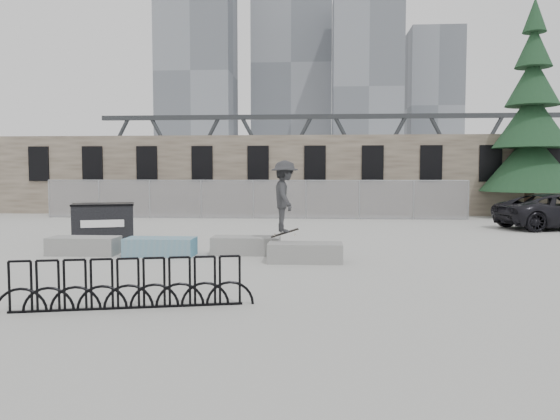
% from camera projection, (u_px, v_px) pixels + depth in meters
% --- Properties ---
extents(ground, '(120.00, 120.00, 0.00)m').
position_uv_depth(ground, '(203.00, 255.00, 16.04)').
color(ground, '#A7A7A3').
rests_on(ground, ground).
extents(stone_wall, '(36.00, 2.58, 4.50)m').
position_uv_depth(stone_wall, '(261.00, 175.00, 32.04)').
color(stone_wall, brown).
rests_on(stone_wall, ground).
extents(chainlink_fence, '(22.06, 0.06, 2.02)m').
position_uv_depth(chainlink_fence, '(253.00, 199.00, 28.40)').
color(chainlink_fence, gray).
rests_on(chainlink_fence, ground).
extents(planter_far_left, '(2.00, 0.90, 0.52)m').
position_uv_depth(planter_far_left, '(84.00, 245.00, 16.06)').
color(planter_far_left, gray).
rests_on(planter_far_left, ground).
extents(planter_center_left, '(2.00, 0.90, 0.52)m').
position_uv_depth(planter_center_left, '(160.00, 246.00, 15.84)').
color(planter_center_left, teal).
rests_on(planter_center_left, ground).
extents(planter_center_right, '(2.00, 0.90, 0.52)m').
position_uv_depth(planter_center_right, '(246.00, 245.00, 16.14)').
color(planter_center_right, gray).
rests_on(planter_center_right, ground).
extents(planter_offset, '(2.00, 0.90, 0.52)m').
position_uv_depth(planter_offset, '(305.00, 252.00, 14.69)').
color(planter_offset, gray).
rests_on(planter_offset, ground).
extents(dumpster, '(2.33, 1.84, 1.34)m').
position_uv_depth(dumpster, '(104.00, 223.00, 18.87)').
color(dumpster, black).
rests_on(dumpster, ground).
extents(bike_rack, '(4.38, 1.07, 0.90)m').
position_uv_depth(bike_rack, '(128.00, 284.00, 9.66)').
color(bike_rack, black).
rests_on(bike_rack, ground).
extents(spruce_tree, '(5.12, 5.12, 11.50)m').
position_uv_depth(spruce_tree, '(531.00, 132.00, 28.78)').
color(spruce_tree, '#38281E').
rests_on(spruce_tree, ground).
extents(skyline_towers, '(58.00, 28.00, 48.00)m').
position_uv_depth(skyline_towers, '(296.00, 79.00, 108.02)').
color(skyline_towers, slate).
rests_on(skyline_towers, ground).
extents(truss_bridge, '(70.00, 3.00, 9.80)m').
position_uv_depth(truss_bridge, '(370.00, 159.00, 69.79)').
color(truss_bridge, '#2D3033').
rests_on(truss_bridge, ground).
extents(skateboarder, '(0.99, 1.41, 2.15)m').
position_uv_depth(skateboarder, '(285.00, 196.00, 15.15)').
color(skateboarder, '#2C2C2F').
rests_on(skateboarder, ground).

